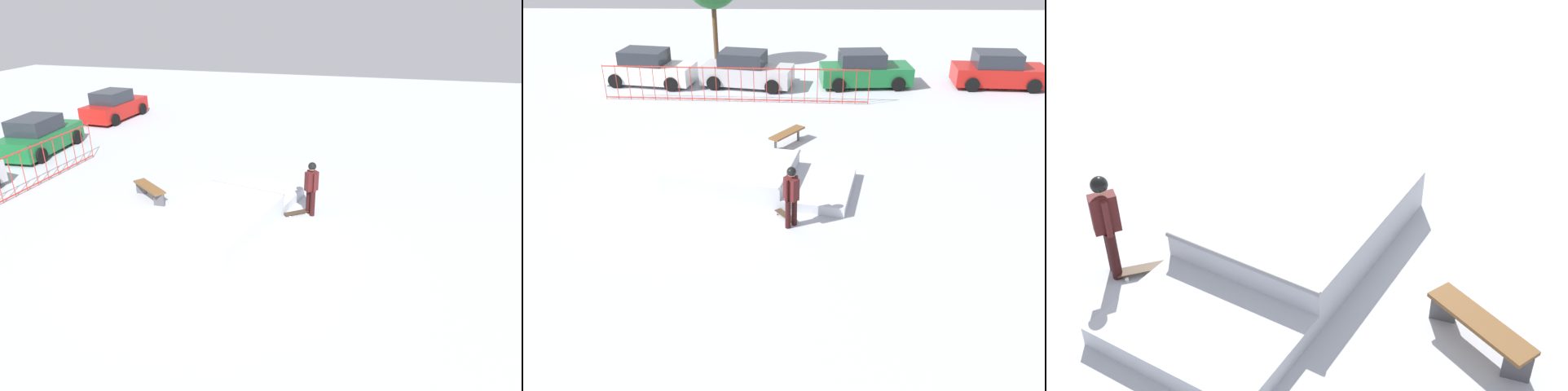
{
  "view_description": "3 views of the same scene",
  "coord_description": "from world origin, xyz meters",
  "views": [
    {
      "loc": [
        -9.96,
        -4.04,
        6.19
      ],
      "look_at": [
        1.53,
        -1.16,
        0.9
      ],
      "focal_mm": 30.35,
      "sensor_mm": 36.0,
      "label": 1
    },
    {
      "loc": [
        2.54,
        -14.6,
        7.55
      ],
      "look_at": [
        2.29,
        -2.67,
        1.0
      ],
      "focal_mm": 37.03,
      "sensor_mm": 36.0,
      "label": 2
    },
    {
      "loc": [
        9.08,
        2.77,
        6.69
      ],
      "look_at": [
        0.38,
        -0.15,
        0.6
      ],
      "focal_mm": 46.58,
      "sensor_mm": 36.0,
      "label": 3
    }
  ],
  "objects": [
    {
      "name": "park_bench",
      "position": [
        2.28,
        2.88,
        0.36
      ],
      "size": [
        1.27,
        1.52,
        0.48
      ],
      "rotation": [
        0.0,
        0.0,
        4.07
      ],
      "color": "brown",
      "rests_on": "ground"
    },
    {
      "name": "parked_car_silver",
      "position": [
        0.3,
        9.69,
        0.72
      ],
      "size": [
        4.34,
        2.49,
        1.6
      ],
      "rotation": [
        0.0,
        0.0,
        -0.18
      ],
      "color": "#B7B7BC",
      "rests_on": "ground"
    },
    {
      "name": "parked_car_red",
      "position": [
        11.84,
        9.86,
        0.72
      ],
      "size": [
        4.2,
        2.12,
        1.6
      ],
      "rotation": [
        0.0,
        0.0,
        -0.06
      ],
      "color": "red",
      "rests_on": "ground"
    },
    {
      "name": "parked_car_green",
      "position": [
        5.73,
        9.85,
        0.72
      ],
      "size": [
        4.22,
        2.18,
        1.6
      ],
      "rotation": [
        0.0,
        0.0,
        0.08
      ],
      "color": "#196B33",
      "rests_on": "ground"
    },
    {
      "name": "skateboard",
      "position": [
        2.33,
        -2.12,
        0.08
      ],
      "size": [
        0.63,
        0.76,
        0.09
      ],
      "rotation": [
        0.0,
        0.0,
        5.34
      ],
      "color": "#3F2D1E",
      "rests_on": "ground"
    },
    {
      "name": "ground_plane",
      "position": [
        0.0,
        0.0,
        0.0
      ],
      "size": [
        60.0,
        60.0,
        0.0
      ],
      "primitive_type": "plane",
      "color": "#B2B7C1"
    },
    {
      "name": "parked_car_white",
      "position": [
        -4.27,
        9.94,
        0.72
      ],
      "size": [
        4.33,
        2.46,
        1.6
      ],
      "rotation": [
        0.0,
        0.0,
        -0.17
      ],
      "color": "white",
      "rests_on": "ground"
    },
    {
      "name": "skate_ramp",
      "position": [
        1.14,
        -0.19,
        0.32
      ],
      "size": [
        5.83,
        3.69,
        0.74
      ],
      "rotation": [
        0.0,
        0.0,
        -0.21
      ],
      "color": "silver",
      "rests_on": "ground"
    },
    {
      "name": "perimeter_fence",
      "position": [
        -0.0,
        7.49,
        0.77
      ],
      "size": [
        11.28,
        0.51,
        1.5
      ],
      "rotation": [
        0.0,
        0.0,
        -0.04
      ],
      "color": "#B22D23",
      "rests_on": "ground"
    },
    {
      "name": "skater",
      "position": [
        2.47,
        -2.52,
        1.01
      ],
      "size": [
        0.42,
        0.43,
        1.73
      ],
      "rotation": [
        0.0,
        0.0,
        5.48
      ],
      "color": "black",
      "rests_on": "ground"
    }
  ]
}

